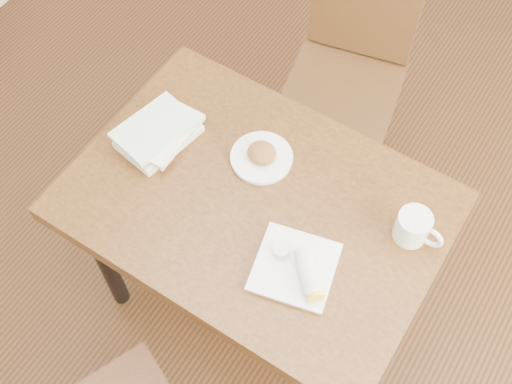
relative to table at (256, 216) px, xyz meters
The scene contains 7 objects.
ground 0.66m from the table, ahead, with size 4.00×5.00×0.01m, color #472814.
table is the anchor object (origin of this frame).
chair_far 0.83m from the table, 96.60° to the left, with size 0.50×0.50×0.95m.
plate_scone 0.18m from the table, 116.02° to the left, with size 0.19×0.19×0.06m.
coffee_mug 0.48m from the table, 18.11° to the left, with size 0.14×0.10×0.10m.
plate_burrito 0.28m from the table, 30.10° to the right, with size 0.26×0.26×0.07m.
book_stack 0.39m from the table, behind, with size 0.21×0.27×0.06m.
Camera 1 is at (0.51, -0.80, 2.37)m, focal length 45.00 mm.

